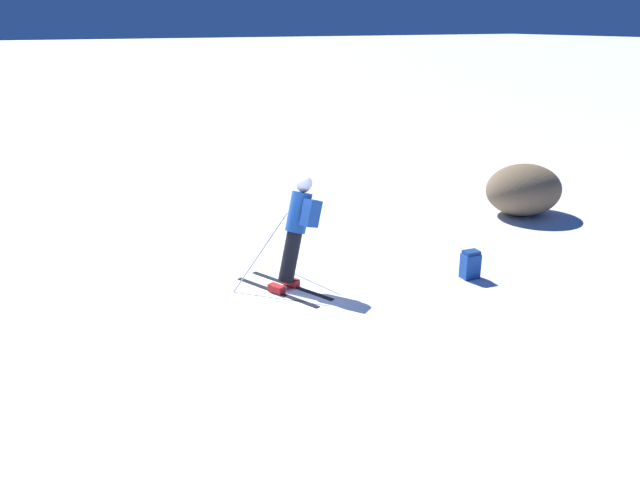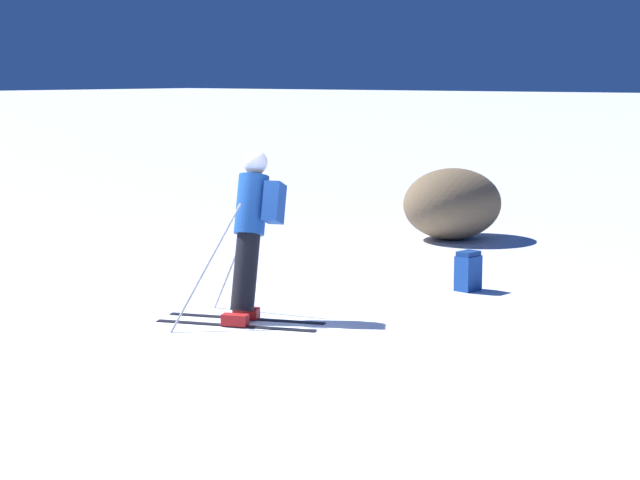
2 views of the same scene
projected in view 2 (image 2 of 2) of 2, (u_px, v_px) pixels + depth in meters
ground_plane at (226, 327)px, 11.47m from camera, size 300.00×300.00×0.00m
skier at (252, 224)px, 11.80m from camera, size 1.50×1.84×1.89m
spare_backpack at (468, 271)px, 13.37m from camera, size 0.32×0.25×0.50m
exposed_boulder_0 at (452, 204)px, 17.54m from camera, size 1.80×1.53×1.17m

